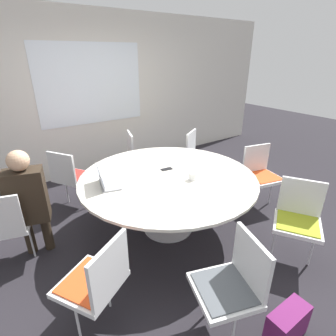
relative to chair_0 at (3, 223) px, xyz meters
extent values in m
plane|color=black|center=(1.67, -0.38, -0.52)|extent=(16.00, 16.00, 0.00)
cube|color=silver|center=(1.67, 1.90, 0.83)|extent=(8.00, 0.06, 2.70)
cube|color=white|center=(1.67, 1.86, 1.03)|extent=(1.80, 0.01, 1.30)
cylinder|color=#B7B7BC|center=(1.67, -0.38, -0.51)|extent=(0.61, 0.61, 0.02)
cylinder|color=#B7B7BC|center=(1.67, -0.38, -0.16)|extent=(0.17, 0.17, 0.68)
cylinder|color=silver|center=(1.67, -0.38, 0.19)|extent=(2.03, 2.03, 0.03)
cube|color=silver|center=(0.02, 0.07, -0.07)|extent=(0.53, 0.52, 0.04)
cube|color=#4C5156|center=(0.02, 0.07, -0.05)|extent=(0.47, 0.46, 0.01)
cylinder|color=silver|center=(0.19, 0.02, -0.31)|extent=(0.02, 0.02, 0.43)
cube|color=silver|center=(0.46, -1.11, -0.07)|extent=(0.59, 0.59, 0.04)
cube|color=#E04C1E|center=(0.46, -1.11, -0.05)|extent=(0.52, 0.52, 0.01)
cube|color=silver|center=(0.56, -1.28, 0.15)|extent=(0.37, 0.24, 0.40)
cylinder|color=silver|center=(0.31, -1.21, -0.31)|extent=(0.02, 0.02, 0.43)
cylinder|color=silver|center=(0.62, -1.02, -0.31)|extent=(0.02, 0.02, 0.43)
cube|color=silver|center=(1.23, -1.73, -0.07)|extent=(0.54, 0.55, 0.04)
cube|color=#4C5156|center=(1.23, -1.73, -0.05)|extent=(0.47, 0.48, 0.01)
cube|color=silver|center=(1.42, -1.79, 0.15)|extent=(0.16, 0.41, 0.40)
cylinder|color=silver|center=(1.18, -1.90, -0.31)|extent=(0.02, 0.02, 0.43)
cylinder|color=silver|center=(1.29, -1.56, -0.31)|extent=(0.02, 0.02, 0.43)
cube|color=silver|center=(2.42, -1.59, -0.07)|extent=(0.59, 0.59, 0.04)
cube|color=olive|center=(2.42, -1.59, -0.05)|extent=(0.52, 0.52, 0.01)
cube|color=silver|center=(2.58, -1.49, 0.15)|extent=(0.24, 0.37, 0.40)
cylinder|color=silver|center=(2.51, -1.74, -0.31)|extent=(0.02, 0.02, 0.43)
cylinder|color=silver|center=(2.32, -1.43, -0.31)|extent=(0.02, 0.02, 0.43)
cube|color=silver|center=(3.05, -0.71, -0.07)|extent=(0.52, 0.51, 0.04)
cube|color=#E04C1E|center=(3.05, -0.71, -0.05)|extent=(0.46, 0.45, 0.01)
cube|color=silver|center=(3.10, -0.52, 0.15)|extent=(0.41, 0.13, 0.40)
cylinder|color=silver|center=(3.23, -0.75, -0.31)|extent=(0.02, 0.02, 0.43)
cylinder|color=silver|center=(2.88, -0.67, -0.31)|extent=(0.02, 0.02, 0.43)
cube|color=silver|center=(2.87, 0.37, -0.07)|extent=(0.60, 0.59, 0.04)
cube|color=#4C5156|center=(2.87, 0.37, -0.05)|extent=(0.52, 0.52, 0.01)
cube|color=silver|center=(2.77, 0.53, 0.15)|extent=(0.37, 0.25, 0.40)
cylinder|color=silver|center=(3.03, 0.46, -0.31)|extent=(0.02, 0.02, 0.43)
cylinder|color=silver|center=(2.72, 0.27, -0.31)|extent=(0.02, 0.02, 0.43)
cube|color=silver|center=(2.10, 0.97, -0.07)|extent=(0.53, 0.55, 0.04)
cube|color=gold|center=(2.10, 0.97, -0.05)|extent=(0.47, 0.48, 0.01)
cube|color=silver|center=(1.91, 1.03, 0.15)|extent=(0.15, 0.41, 0.40)
cylinder|color=silver|center=(2.15, 1.14, -0.31)|extent=(0.02, 0.02, 0.43)
cylinder|color=silver|center=(2.04, 0.80, -0.31)|extent=(0.02, 0.02, 0.43)
cube|color=silver|center=(0.91, 0.81, -0.07)|extent=(0.59, 0.60, 0.04)
cube|color=red|center=(0.91, 0.81, -0.05)|extent=(0.52, 0.53, 0.01)
cube|color=silver|center=(0.75, 0.71, 0.15)|extent=(0.25, 0.37, 0.40)
cylinder|color=silver|center=(0.82, 0.96, -0.31)|extent=(0.02, 0.02, 0.43)
cylinder|color=silver|center=(1.01, 0.66, -0.31)|extent=(0.02, 0.02, 0.43)
cylinder|color=#2D2319|center=(0.19, 0.12, -0.29)|extent=(0.10, 0.10, 0.47)
cylinder|color=#2D2319|center=(0.36, 0.08, -0.29)|extent=(0.10, 0.10, 0.47)
cube|color=#2D2319|center=(0.25, 0.00, 0.22)|extent=(0.41, 0.31, 0.55)
sphere|color=tan|center=(0.25, 0.00, 0.60)|extent=(0.20, 0.20, 0.20)
cube|color=#99999E|center=(1.03, -0.21, 0.21)|extent=(0.28, 0.38, 0.02)
cube|color=#99999E|center=(0.94, -0.18, 0.32)|extent=(0.14, 0.34, 0.20)
cube|color=black|center=(0.95, -0.19, 0.32)|extent=(0.12, 0.30, 0.17)
cylinder|color=white|center=(1.84, -0.62, 0.25)|extent=(0.09, 0.09, 0.09)
cube|color=black|center=(1.77, -0.22, 0.21)|extent=(0.15, 0.09, 0.01)
cube|color=#661E56|center=(1.62, -2.05, -0.38)|extent=(0.36, 0.16, 0.28)
camera|label=1|loc=(0.11, -2.63, 1.51)|focal=28.00mm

